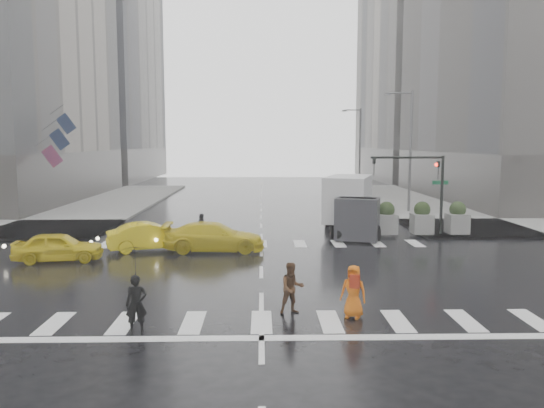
{
  "coord_description": "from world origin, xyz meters",
  "views": [
    {
      "loc": [
        -0.01,
        -20.96,
        5.2
      ],
      "look_at": [
        0.47,
        2.0,
        2.54
      ],
      "focal_mm": 35.0,
      "sensor_mm": 36.0,
      "label": 1
    }
  ],
  "objects_px": {
    "traffic_signal_pole": "(424,179)",
    "taxi_mid": "(151,236)",
    "pedestrian_orange": "(353,291)",
    "box_truck": "(350,204)",
    "taxi_front": "(58,247)",
    "pedestrian_brown": "(292,288)"
  },
  "relations": [
    {
      "from": "traffic_signal_pole",
      "to": "box_truck",
      "type": "relative_size",
      "value": 0.73
    },
    {
      "from": "taxi_front",
      "to": "box_truck",
      "type": "xyz_separation_m",
      "value": [
        14.05,
        6.84,
        1.1
      ]
    },
    {
      "from": "traffic_signal_pole",
      "to": "box_truck",
      "type": "xyz_separation_m",
      "value": [
        -3.9,
        1.01,
        -1.47
      ]
    },
    {
      "from": "taxi_mid",
      "to": "taxi_front",
      "type": "bearing_deg",
      "value": 104.17
    },
    {
      "from": "taxi_front",
      "to": "pedestrian_brown",
      "type": "bearing_deg",
      "value": -134.78
    },
    {
      "from": "taxi_front",
      "to": "pedestrian_orange",
      "type": "bearing_deg",
      "value": -131.77
    },
    {
      "from": "pedestrian_orange",
      "to": "box_truck",
      "type": "relative_size",
      "value": 0.26
    },
    {
      "from": "pedestrian_orange",
      "to": "taxi_front",
      "type": "distance_m",
      "value": 14.06
    },
    {
      "from": "pedestrian_brown",
      "to": "taxi_front",
      "type": "xyz_separation_m",
      "value": [
        -9.88,
        7.39,
        -0.15
      ]
    },
    {
      "from": "pedestrian_brown",
      "to": "taxi_mid",
      "type": "distance_m",
      "value": 11.62
    },
    {
      "from": "traffic_signal_pole",
      "to": "box_truck",
      "type": "bearing_deg",
      "value": 165.49
    },
    {
      "from": "taxi_front",
      "to": "box_truck",
      "type": "distance_m",
      "value": 15.66
    },
    {
      "from": "traffic_signal_pole",
      "to": "taxi_mid",
      "type": "bearing_deg",
      "value": -166.45
    },
    {
      "from": "traffic_signal_pole",
      "to": "pedestrian_orange",
      "type": "distance_m",
      "value": 15.21
    },
    {
      "from": "traffic_signal_pole",
      "to": "taxi_front",
      "type": "relative_size",
      "value": 1.19
    },
    {
      "from": "taxi_mid",
      "to": "traffic_signal_pole",
      "type": "bearing_deg",
      "value": -95.84
    },
    {
      "from": "pedestrian_brown",
      "to": "box_truck",
      "type": "xyz_separation_m",
      "value": [
        4.18,
        14.22,
        0.95
      ]
    },
    {
      "from": "taxi_front",
      "to": "box_truck",
      "type": "bearing_deg",
      "value": -72.03
    },
    {
      "from": "traffic_signal_pole",
      "to": "taxi_front",
      "type": "xyz_separation_m",
      "value": [
        -17.95,
        -5.83,
        -2.57
      ]
    },
    {
      "from": "taxi_front",
      "to": "taxi_mid",
      "type": "bearing_deg",
      "value": -64.41
    },
    {
      "from": "taxi_mid",
      "to": "box_truck",
      "type": "xyz_separation_m",
      "value": [
        10.49,
        4.48,
        1.07
      ]
    },
    {
      "from": "pedestrian_brown",
      "to": "traffic_signal_pole",
      "type": "bearing_deg",
      "value": 45.19
    }
  ]
}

